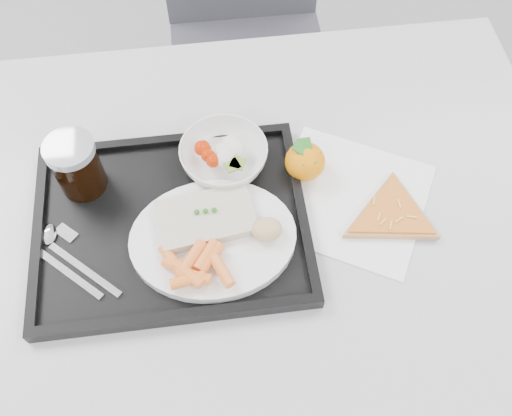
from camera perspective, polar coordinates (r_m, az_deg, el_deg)
name	(u,v)px	position (r m, az deg, el deg)	size (l,w,h in m)	color
room	(237,33)	(0.28, -1.92, 17.13)	(6.04, 7.04, 2.84)	gray
table	(230,224)	(1.04, -2.57, -1.62)	(1.20, 0.80, 0.75)	#B1B1B3
chair	(247,22)	(1.60, -0.93, 18.08)	(0.42, 0.42, 0.93)	#393840
tray	(172,224)	(0.96, -8.42, -1.57)	(0.45, 0.35, 0.03)	black
dinner_plate	(213,239)	(0.92, -4.31, -3.08)	(0.27, 0.27, 0.02)	white
fish_fillet	(206,218)	(0.92, -4.99, -0.98)	(0.17, 0.11, 0.03)	beige
bread_roll	(267,229)	(0.90, 1.09, -2.15)	(0.05, 0.05, 0.03)	#DCBA82
salad_bowl	(224,156)	(0.99, -3.23, 5.20)	(0.15, 0.15, 0.05)	white
cola_glass	(76,165)	(0.99, -17.53, 4.12)	(0.08, 0.08, 0.11)	black
cutlery	(66,255)	(0.96, -18.47, -4.48)	(0.15, 0.15, 0.01)	silver
napkin	(350,199)	(1.00, 9.35, 0.94)	(0.33, 0.33, 0.00)	white
tangerine	(305,161)	(0.99, 4.93, 4.67)	(0.09, 0.09, 0.07)	orange
pizza_slice	(392,215)	(0.99, 13.41, -0.65)	(0.24, 0.24, 0.02)	#DAB15D
carrot_pile	(195,266)	(0.88, -6.15, -5.82)	(0.12, 0.09, 0.03)	orange
salad_contents	(220,151)	(0.99, -3.58, 5.67)	(0.09, 0.08, 0.03)	#B22001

